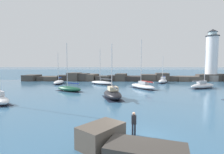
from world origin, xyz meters
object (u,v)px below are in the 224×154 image
sailboat_moored_0 (69,88)px  sailboat_moored_3 (113,94)px  person_on_rocks (134,122)px  sailboat_moored_1 (163,81)px  sailboat_moored_5 (59,82)px  lighthouse (212,58)px  sailboat_moored_8 (143,86)px  sailboat_moored_4 (102,83)px  sailboat_moored_2 (203,85)px

sailboat_moored_0 → sailboat_moored_3: 11.41m
person_on_rocks → sailboat_moored_1: bearing=72.5°
person_on_rocks → sailboat_moored_5: bearing=117.0°
lighthouse → sailboat_moored_8: lighthouse is taller
sailboat_moored_0 → lighthouse: bearing=30.4°
lighthouse → sailboat_moored_1: bearing=-156.5°
sailboat_moored_4 → sailboat_moored_8: 12.44m
lighthouse → person_on_rocks: lighthouse is taller
person_on_rocks → sailboat_moored_0: bearing=117.2°
lighthouse → sailboat_moored_4: lighthouse is taller
sailboat_moored_1 → sailboat_moored_4: (-17.23, -4.18, -0.15)m
sailboat_moored_2 → sailboat_moored_5: size_ratio=1.01×
lighthouse → sailboat_moored_2: 22.89m
sailboat_moored_1 → sailboat_moored_5: size_ratio=0.91×
sailboat_moored_0 → sailboat_moored_4: 13.00m
sailboat_moored_5 → person_on_rocks: size_ratio=4.76×
sailboat_moored_5 → sailboat_moored_3: bearing=-52.7°
sailboat_moored_4 → person_on_rocks: 33.54m
sailboat_moored_2 → sailboat_moored_5: 36.03m
sailboat_moored_2 → sailboat_moored_0: bearing=-170.1°
sailboat_moored_2 → sailboat_moored_8: bearing=-176.2°
lighthouse → sailboat_moored_1: 20.19m
lighthouse → sailboat_moored_3: 44.32m
sailboat_moored_1 → sailboat_moored_3: sailboat_moored_3 is taller
sailboat_moored_3 → sailboat_moored_8: 12.89m
sailboat_moored_0 → sailboat_moored_5: size_ratio=1.13×
sailboat_moored_8 → person_on_rocks: size_ratio=6.06×
sailboat_moored_2 → sailboat_moored_4: (-23.17, 6.82, -0.16)m
lighthouse → sailboat_moored_0: (-40.14, -23.59, -6.81)m
sailboat_moored_2 → sailboat_moored_8: (-13.41, -0.89, -0.03)m
person_on_rocks → lighthouse: bearing=57.0°
sailboat_moored_4 → sailboat_moored_8: sailboat_moored_8 is taller
sailboat_moored_1 → sailboat_moored_5: bearing=-174.2°
sailboat_moored_3 → sailboat_moored_8: size_ratio=0.80×
sailboat_moored_3 → sailboat_moored_8: (6.30, 11.24, -0.10)m
sailboat_moored_4 → person_on_rocks: sailboat_moored_4 is taller
sailboat_moored_1 → sailboat_moored_2: sailboat_moored_2 is taller
sailboat_moored_1 → sailboat_moored_8: sailboat_moored_8 is taller
sailboat_moored_2 → sailboat_moored_8: 13.44m
sailboat_moored_5 → sailboat_moored_2: bearing=-12.9°
lighthouse → sailboat_moored_3: (-31.24, -30.73, -6.62)m
sailboat_moored_3 → person_on_rocks: (2.05, -14.13, 0.27)m
lighthouse → sailboat_moored_8: (-24.93, -19.49, -6.72)m
sailboat_moored_0 → sailboat_moored_5: (-6.50, 13.04, -0.05)m
sailboat_moored_0 → sailboat_moored_2: size_ratio=1.11×
person_on_rocks → sailboat_moored_2: bearing=56.1°
sailboat_moored_4 → sailboat_moored_1: bearing=13.7°
sailboat_moored_4 → sailboat_moored_5: 12.01m
sailboat_moored_5 → sailboat_moored_4: bearing=-5.9°
lighthouse → sailboat_moored_0: bearing=-149.6°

